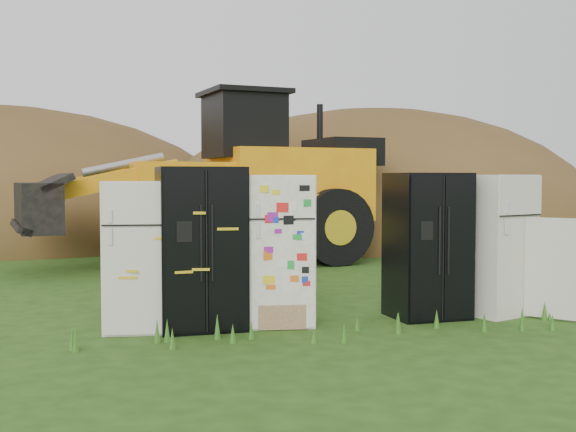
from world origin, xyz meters
name	(u,v)px	position (x,y,z in m)	size (l,w,h in m)	color
ground	(327,322)	(0.00, 0.00, 0.00)	(120.00, 120.00, 0.00)	#244512
fridge_leftmost	(139,256)	(-2.35, 0.04, 0.90)	(0.79, 0.76, 1.80)	silver
fridge_black_side	(201,248)	(-1.61, -0.04, 0.98)	(1.03, 0.81, 1.97)	black
fridge_sticker	(278,250)	(-0.63, 0.01, 0.93)	(0.83, 0.77, 1.87)	white
fridge_black_right	(427,245)	(1.37, 0.01, 0.95)	(0.95, 0.79, 1.90)	black
fridge_open_door	(495,245)	(2.35, 0.03, 0.94)	(0.85, 0.79, 1.88)	silver
wheel_loader	(203,177)	(-0.89, 6.50, 1.86)	(7.68, 3.11, 3.71)	orange
dirt_mound_right	(377,238)	(5.01, 12.02, 0.00)	(14.43, 10.58, 7.88)	#4B3618
dirt_mound_back	(196,226)	(0.15, 18.86, 0.00)	(16.30, 10.87, 4.97)	#4B3618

